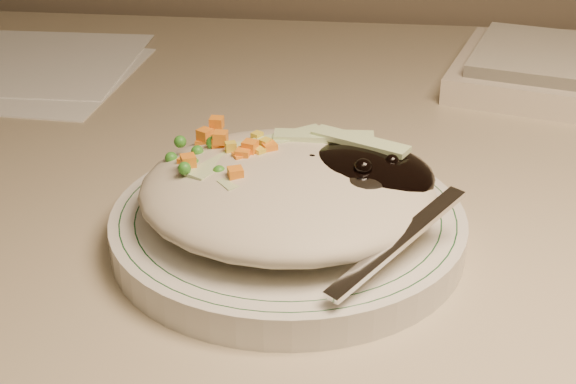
# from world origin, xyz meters

# --- Properties ---
(desk) EXTENTS (1.40, 0.70, 0.74)m
(desk) POSITION_xyz_m (0.00, 1.38, 0.54)
(desk) COLOR tan
(desk) RESTS_ON ground
(plate) EXTENTS (0.23, 0.23, 0.02)m
(plate) POSITION_xyz_m (-0.06, 1.21, 0.75)
(plate) COLOR silver
(plate) RESTS_ON desk
(plate_rim) EXTENTS (0.22, 0.22, 0.00)m
(plate_rim) POSITION_xyz_m (-0.06, 1.21, 0.76)
(plate_rim) COLOR #144723
(plate_rim) RESTS_ON plate
(meal) EXTENTS (0.21, 0.19, 0.05)m
(meal) POSITION_xyz_m (-0.05, 1.21, 0.78)
(meal) COLOR #B9AE96
(meal) RESTS_ON plate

